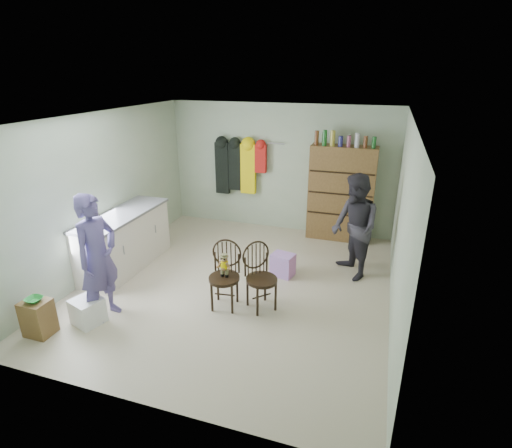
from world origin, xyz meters
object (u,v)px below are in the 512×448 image
(counter, at_px, (125,240))
(chair_far, at_px, (260,274))
(chair_front, at_px, (225,271))
(dresser, at_px, (341,193))

(counter, relative_size, chair_far, 1.97)
(counter, bearing_deg, chair_front, -16.02)
(chair_far, bearing_deg, chair_front, 147.56)
(chair_far, relative_size, dresser, 0.46)
(counter, relative_size, dresser, 0.89)
(counter, distance_m, chair_front, 2.09)
(chair_front, height_order, dresser, dresser)
(counter, height_order, chair_front, chair_front)
(counter, xyz_separation_m, dresser, (3.20, 2.30, 0.44))
(counter, xyz_separation_m, chair_front, (2.01, -0.58, 0.06))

